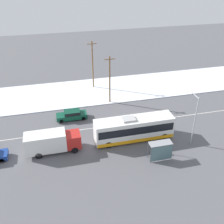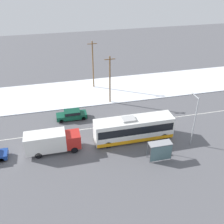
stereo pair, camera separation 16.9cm
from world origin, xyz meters
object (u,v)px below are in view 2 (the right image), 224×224
(bus_shelter, at_px, (161,149))
(streetlamp, at_px, (194,115))
(city_bus, at_px, (134,129))
(sedan_car, at_px, (72,114))
(utility_pole_snowlot, at_px, (93,64))
(box_truck, at_px, (52,141))
(utility_pole_roadside, at_px, (110,79))
(pedestrian_at_stop, at_px, (156,147))

(bus_shelter, xyz_separation_m, streetlamp, (5.42, 2.44, 2.84))
(city_bus, height_order, sedan_car, city_bus)
(bus_shelter, xyz_separation_m, utility_pole_snowlot, (-4.39, 23.29, 3.12))
(utility_pole_snowlot, bearing_deg, streetlamp, -64.81)
(sedan_car, xyz_separation_m, utility_pole_snowlot, (5.46, 10.90, 3.97))
(city_bus, distance_m, streetlamp, 8.27)
(bus_shelter, height_order, utility_pole_snowlot, utility_pole_snowlot)
(sedan_car, bearing_deg, utility_pole_snowlot, -116.59)
(city_bus, relative_size, sedan_car, 2.32)
(box_truck, height_order, utility_pole_roadside, utility_pole_roadside)
(bus_shelter, relative_size, streetlamp, 0.41)
(box_truck, distance_m, streetlamp, 19.01)
(box_truck, height_order, sedan_car, box_truck)
(streetlamp, bearing_deg, sedan_car, 146.89)
(city_bus, distance_m, utility_pole_roadside, 11.78)
(sedan_car, distance_m, utility_pole_snowlot, 12.82)
(bus_shelter, distance_m, streetlamp, 6.59)
(box_truck, relative_size, utility_pole_snowlot, 0.78)
(city_bus, distance_m, utility_pole_snowlot, 18.73)
(sedan_car, xyz_separation_m, streetlamp, (15.27, -9.96, 3.69))
(sedan_car, distance_m, utility_pole_roadside, 8.98)
(sedan_car, bearing_deg, streetlamp, 146.89)
(box_truck, bearing_deg, pedestrian_at_stop, -14.53)
(bus_shelter, bearing_deg, utility_pole_snowlot, 100.67)
(pedestrian_at_stop, bearing_deg, utility_pole_roadside, 100.17)
(city_bus, xyz_separation_m, box_truck, (-11.26, -0.10, -0.11))
(box_truck, height_order, streetlamp, streetlamp)
(utility_pole_roadside, bearing_deg, city_bus, -86.34)
(pedestrian_at_stop, distance_m, utility_pole_roadside, 15.60)
(sedan_car, relative_size, utility_pole_roadside, 0.56)
(streetlamp, distance_m, utility_pole_snowlot, 23.05)
(pedestrian_at_stop, distance_m, utility_pole_snowlot, 22.61)
(sedan_car, relative_size, bus_shelter, 1.63)
(box_truck, xyz_separation_m, bus_shelter, (13.20, -4.87, 0.04))
(box_truck, xyz_separation_m, sedan_car, (3.36, 7.52, -0.81))
(city_bus, relative_size, bus_shelter, 3.78)
(city_bus, relative_size, pedestrian_at_stop, 7.08)
(streetlamp, height_order, utility_pole_snowlot, utility_pole_snowlot)
(city_bus, bearing_deg, streetlamp, -19.03)
(streetlamp, relative_size, utility_pole_roadside, 0.85)
(sedan_car, bearing_deg, box_truck, 65.91)
(sedan_car, height_order, utility_pole_snowlot, utility_pole_snowlot)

